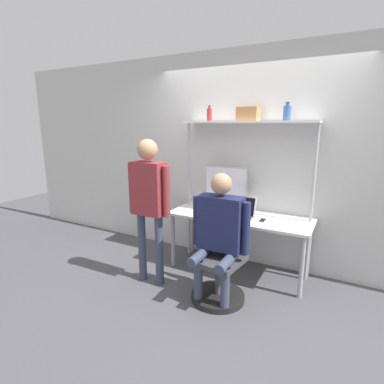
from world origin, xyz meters
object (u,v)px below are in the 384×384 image
(cell_phone, at_px, (263,220))
(laptop, at_px, (243,212))
(monitor, at_px, (226,185))
(storage_box, at_px, (248,114))
(person_standing, at_px, (149,194))
(office_chair, at_px, (220,273))
(person_seated, at_px, (219,228))
(bottle_blue, at_px, (287,113))
(bottle_red, at_px, (209,114))

(cell_phone, bearing_deg, laptop, 175.01)
(monitor, relative_size, cell_phone, 3.73)
(storage_box, bearing_deg, person_standing, -132.00)
(office_chair, distance_m, person_seated, 0.51)
(laptop, relative_size, bottle_blue, 1.44)
(person_standing, xyz_separation_m, bottle_blue, (1.24, 0.89, 0.87))
(cell_phone, bearing_deg, storage_box, 141.16)
(office_chair, bearing_deg, monitor, 109.47)
(laptop, bearing_deg, person_standing, -141.62)
(laptop, xyz_separation_m, person_standing, (-0.85, -0.68, 0.26))
(cell_phone, xyz_separation_m, office_chair, (-0.26, -0.59, -0.44))
(storage_box, bearing_deg, person_seated, -88.28)
(laptop, height_order, person_seated, person_seated)
(monitor, bearing_deg, person_seated, -71.76)
(laptop, bearing_deg, person_seated, -92.16)
(person_seated, distance_m, bottle_blue, 1.48)
(person_seated, distance_m, person_standing, 0.87)
(bottle_blue, bearing_deg, laptop, -150.93)
(cell_phone, distance_m, storage_box, 1.25)
(storage_box, bearing_deg, bottle_blue, 0.00)
(person_standing, relative_size, bottle_red, 8.84)
(office_chair, height_order, bottle_red, bottle_red)
(laptop, height_order, cell_phone, laptop)
(person_standing, distance_m, bottle_red, 1.28)
(bottle_blue, bearing_deg, monitor, 177.87)
(office_chair, bearing_deg, cell_phone, 65.84)
(office_chair, height_order, person_standing, person_standing)
(laptop, distance_m, office_chair, 0.79)
(cell_phone, relative_size, person_standing, 0.09)
(person_seated, distance_m, bottle_red, 1.52)
(person_standing, bearing_deg, person_seated, 1.63)
(laptop, distance_m, person_seated, 0.65)
(office_chair, bearing_deg, bottle_red, 122.91)
(person_standing, xyz_separation_m, storage_box, (0.80, 0.89, 0.87))
(person_seated, relative_size, storage_box, 5.43)
(person_seated, bearing_deg, person_standing, -178.37)
(person_seated, bearing_deg, laptop, 87.84)
(person_standing, bearing_deg, bottle_blue, 35.69)
(monitor, bearing_deg, storage_box, -5.60)
(laptop, height_order, person_standing, person_standing)
(monitor, height_order, storage_box, storage_box)
(laptop, distance_m, person_standing, 1.12)
(laptop, xyz_separation_m, office_chair, (-0.02, -0.61, -0.51))
(storage_box, bearing_deg, laptop, -76.78)
(office_chair, distance_m, storage_box, 1.83)
(monitor, xyz_separation_m, cell_phone, (0.56, -0.26, -0.31))
(person_standing, bearing_deg, monitor, 59.80)
(office_chair, relative_size, bottle_blue, 4.71)
(cell_phone, bearing_deg, bottle_blue, 58.64)
(bottle_red, bearing_deg, storage_box, -0.00)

